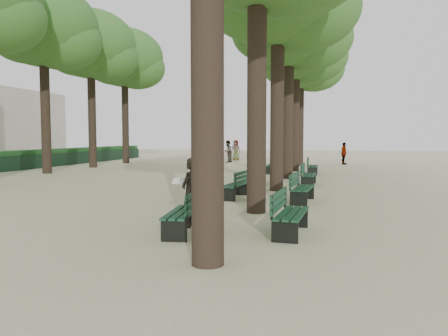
# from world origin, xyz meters

# --- Properties ---
(ground) EXTENTS (120.00, 120.00, 0.00)m
(ground) POSITION_xyz_m (0.00, 0.00, 0.00)
(ground) COLOR #C4BD94
(ground) RESTS_ON ground
(tree_central_3) EXTENTS (6.00, 6.00, 9.95)m
(tree_central_3) POSITION_xyz_m (1.50, 13.00, 7.65)
(tree_central_3) COLOR #33261C
(tree_central_3) RESTS_ON ground
(tree_central_4) EXTENTS (6.00, 6.00, 9.95)m
(tree_central_4) POSITION_xyz_m (1.50, 18.00, 7.65)
(tree_central_4) COLOR #33261C
(tree_central_4) RESTS_ON ground
(tree_central_5) EXTENTS (6.00, 6.00, 9.95)m
(tree_central_5) POSITION_xyz_m (1.50, 23.00, 7.65)
(tree_central_5) COLOR #33261C
(tree_central_5) RESTS_ON ground
(tree_far_3) EXTENTS (6.00, 6.00, 10.45)m
(tree_far_3) POSITION_xyz_m (-12.00, 13.00, 8.14)
(tree_far_3) COLOR #33261C
(tree_far_3) RESTS_ON ground
(tree_far_4) EXTENTS (6.00, 6.00, 10.45)m
(tree_far_4) POSITION_xyz_m (-12.00, 18.00, 8.14)
(tree_far_4) COLOR #33261C
(tree_far_4) RESTS_ON ground
(tree_far_5) EXTENTS (6.00, 6.00, 10.45)m
(tree_far_5) POSITION_xyz_m (-12.00, 23.00, 8.14)
(tree_far_5) COLOR #33261C
(tree_far_5) RESTS_ON ground
(bench_left_0) EXTENTS (0.75, 1.85, 0.92)m
(bench_left_0) POSITION_xyz_m (0.37, 0.11, 0.27)
(bench_left_0) COLOR black
(bench_left_0) RESTS_ON ground
(bench_left_1) EXTENTS (0.76, 1.85, 0.92)m
(bench_left_1) POSITION_xyz_m (0.37, 5.62, 0.27)
(bench_left_1) COLOR black
(bench_left_1) RESTS_ON ground
(bench_left_2) EXTENTS (0.76, 1.85, 0.92)m
(bench_left_2) POSITION_xyz_m (0.37, 10.74, 0.27)
(bench_left_2) COLOR black
(bench_left_2) RESTS_ON ground
(bench_left_3) EXTENTS (0.58, 1.80, 0.92)m
(bench_left_3) POSITION_xyz_m (0.37, 15.93, 0.27)
(bench_left_3) COLOR black
(bench_left_3) RESTS_ON ground
(bench_right_0) EXTENTS (0.70, 1.84, 0.92)m
(bench_right_0) POSITION_xyz_m (2.63, 0.51, 0.27)
(bench_right_0) COLOR black
(bench_right_0) RESTS_ON ground
(bench_right_1) EXTENTS (0.74, 1.85, 0.92)m
(bench_right_1) POSITION_xyz_m (2.63, 5.20, 0.27)
(bench_right_1) COLOR black
(bench_right_1) RESTS_ON ground
(bench_right_2) EXTENTS (0.63, 1.82, 0.92)m
(bench_right_2) POSITION_xyz_m (2.63, 10.17, 0.27)
(bench_right_2) COLOR black
(bench_right_2) RESTS_ON ground
(bench_right_3) EXTENTS (0.57, 1.80, 0.92)m
(bench_right_3) POSITION_xyz_m (2.63, 15.81, 0.27)
(bench_right_3) COLOR black
(bench_right_3) RESTS_ON ground
(man_with_map) EXTENTS (0.66, 0.69, 1.58)m
(man_with_map) POSITION_xyz_m (0.34, 0.78, 0.79)
(man_with_map) COLOR black
(man_with_map) RESTS_ON ground
(pedestrian_b) EXTENTS (1.02, 0.71, 1.53)m
(pedestrian_b) POSITION_xyz_m (0.87, 23.17, 0.77)
(pedestrian_b) COLOR #262628
(pedestrian_b) RESTS_ON ground
(pedestrian_a) EXTENTS (0.57, 0.92, 1.77)m
(pedestrian_a) POSITION_xyz_m (-4.42, 25.85, 0.89)
(pedestrian_a) COLOR #262628
(pedestrian_a) RESTS_ON ground
(pedestrian_d) EXTENTS (0.92, 0.49, 1.78)m
(pedestrian_d) POSITION_xyz_m (-4.43, 29.13, 0.89)
(pedestrian_d) COLOR #262628
(pedestrian_d) RESTS_ON ground
(pedestrian_c) EXTENTS (0.67, 1.02, 1.65)m
(pedestrian_c) POSITION_xyz_m (4.64, 25.05, 0.83)
(pedestrian_c) COLOR #262628
(pedestrian_c) RESTS_ON ground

